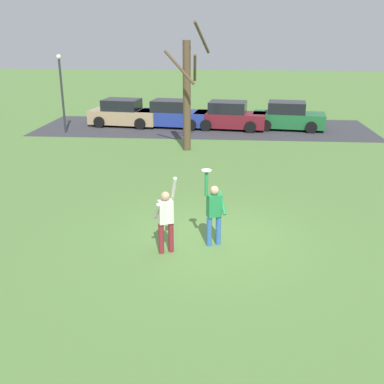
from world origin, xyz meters
name	(u,v)px	position (x,y,z in m)	size (l,w,h in m)	color
ground_plane	(211,238)	(0.00, 0.00, 0.00)	(120.00, 120.00, 0.00)	#567F3D
person_catcher	(214,210)	(0.08, -0.38, 0.98)	(0.58, 0.50, 2.08)	#3366B7
person_defender	(166,217)	(-1.12, -0.92, 0.98)	(0.64, 0.59, 2.04)	maroon
frisbee_disc	(207,170)	(-0.13, -0.47, 2.09)	(0.25, 0.25, 0.02)	white
parked_car_tan	(124,114)	(-5.96, 15.67, 0.73)	(4.29, 2.43, 1.59)	tan
parked_car_blue	(172,115)	(-2.98, 15.54, 0.73)	(4.29, 2.43, 1.59)	#233893
parked_car_maroon	(229,116)	(0.41, 15.21, 0.73)	(4.29, 2.43, 1.59)	maroon
parked_car_green	(288,117)	(3.83, 15.40, 0.73)	(4.29, 2.43, 1.59)	#1E6633
parking_strip	(204,128)	(-1.09, 15.41, 0.00)	(19.52, 6.40, 0.01)	#38383D
bare_tree_tall	(187,93)	(-1.56, 9.90, 2.73)	(2.03, 1.52, 5.84)	brown
lamppost_by_lot	(61,86)	(-8.85, 13.41, 2.59)	(0.28, 0.28, 4.26)	#2D2D33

